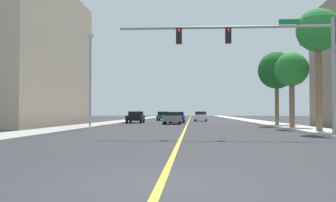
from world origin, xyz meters
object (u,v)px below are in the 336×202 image
street_lamp (90,75)px  car_white (201,116)px  car_green (164,116)px  traffic_signal_mast (264,48)px  palm_far (277,71)px  car_gray (172,118)px  palm_near (318,32)px  car_blue (177,117)px  car_black (136,117)px  palm_mid (292,70)px

street_lamp → car_white: street_lamp is taller
car_green → traffic_signal_mast: bearing=-76.8°
palm_far → car_gray: palm_far is taller
car_green → palm_near: bearing=-69.0°
car_blue → street_lamp: bearing=-113.3°
traffic_signal_mast → car_black: 28.56m
street_lamp → car_gray: (6.51, 10.42, -3.78)m
traffic_signal_mast → car_blue: size_ratio=2.58×
street_lamp → palm_far: 17.65m
traffic_signal_mast → car_white: size_ratio=2.64×
car_blue → car_black: 5.28m
car_blue → car_black: size_ratio=1.04×
palm_mid → palm_far: (0.16, 6.14, 0.64)m
palm_far → car_blue: palm_far is taller
car_white → car_green: (-5.77, 2.31, -0.03)m
palm_near → car_blue: palm_near is taller
street_lamp → car_gray: size_ratio=1.86×
palm_near → palm_far: palm_near is taller
car_gray → car_blue: bearing=87.2°
street_lamp → palm_far: (16.85, 5.17, 0.83)m
traffic_signal_mast → palm_mid: 11.20m
car_blue → palm_near: bearing=-67.1°
palm_near → car_gray: bearing=120.5°
traffic_signal_mast → car_green: (-8.35, 39.00, -4.05)m
traffic_signal_mast → street_lamp: street_lamp is taller
palm_mid → palm_far: palm_far is taller
traffic_signal_mast → palm_mid: traffic_signal_mast is taller
car_green → car_blue: bearing=-76.2°
car_white → palm_near: bearing=-76.5°
palm_near → car_black: size_ratio=1.84×
car_black → palm_near: bearing=123.5°
car_white → car_black: bearing=-126.4°
palm_near → car_green: palm_near is taller
street_lamp → car_green: 28.21m
car_white → car_black: size_ratio=1.02×
car_gray → car_green: bearing=97.8°
car_white → car_green: size_ratio=1.02×
car_white → car_blue: size_ratio=0.98×
palm_near → palm_mid: size_ratio=1.31×
street_lamp → car_gray: 12.86m
street_lamp → palm_mid: 16.72m
street_lamp → car_black: size_ratio=1.84×
palm_far → car_gray: 12.49m
traffic_signal_mast → car_white: bearing=94.0°
palm_far → car_black: 18.50m
car_black → palm_mid: bearing=132.5°
car_blue → car_black: bearing=-165.2°
palm_far → street_lamp: bearing=-162.9°
palm_far → palm_mid: bearing=-91.5°
palm_near → car_black: 27.17m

